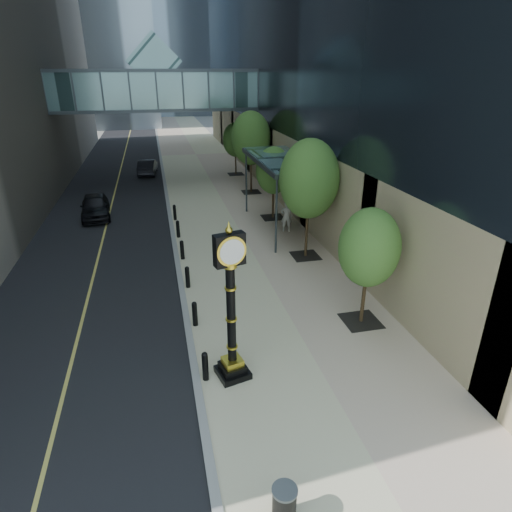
{
  "coord_description": "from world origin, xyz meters",
  "views": [
    {
      "loc": [
        -3.64,
        -9.9,
        9.08
      ],
      "look_at": [
        0.02,
        5.62,
        2.07
      ],
      "focal_mm": 30.0,
      "sensor_mm": 36.0,
      "label": 1
    }
  ],
  "objects_px": {
    "trash_bin": "(284,506)",
    "car_near": "(95,206)",
    "car_far": "(148,167)",
    "street_clock": "(231,316)",
    "pedestrian": "(286,216)"
  },
  "relations": [
    {
      "from": "street_clock",
      "to": "car_far",
      "type": "height_order",
      "value": "street_clock"
    },
    {
      "from": "street_clock",
      "to": "car_far",
      "type": "xyz_separation_m",
      "value": [
        -2.52,
        30.06,
        -1.54
      ]
    },
    {
      "from": "street_clock",
      "to": "trash_bin",
      "type": "distance_m",
      "value": 5.3
    },
    {
      "from": "street_clock",
      "to": "pedestrian",
      "type": "bearing_deg",
      "value": 52.17
    },
    {
      "from": "street_clock",
      "to": "car_near",
      "type": "xyz_separation_m",
      "value": [
        -5.92,
        17.9,
        -1.48
      ]
    },
    {
      "from": "car_near",
      "to": "car_far",
      "type": "distance_m",
      "value": 12.62
    },
    {
      "from": "street_clock",
      "to": "car_near",
      "type": "distance_m",
      "value": 18.92
    },
    {
      "from": "trash_bin",
      "to": "car_far",
      "type": "relative_size",
      "value": 0.22
    },
    {
      "from": "trash_bin",
      "to": "car_near",
      "type": "relative_size",
      "value": 0.2
    },
    {
      "from": "trash_bin",
      "to": "street_clock",
      "type": "bearing_deg",
      "value": 92.37
    },
    {
      "from": "trash_bin",
      "to": "car_near",
      "type": "xyz_separation_m",
      "value": [
        -6.13,
        22.9,
        0.26
      ]
    },
    {
      "from": "pedestrian",
      "to": "trash_bin",
      "type": "bearing_deg",
      "value": 88.89
    },
    {
      "from": "street_clock",
      "to": "trash_bin",
      "type": "height_order",
      "value": "street_clock"
    },
    {
      "from": "pedestrian",
      "to": "car_near",
      "type": "bearing_deg",
      "value": -9.99
    },
    {
      "from": "car_near",
      "to": "car_far",
      "type": "bearing_deg",
      "value": 69.15
    }
  ]
}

